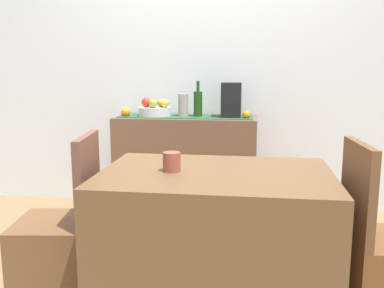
{
  "coord_description": "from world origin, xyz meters",
  "views": [
    {
      "loc": [
        0.4,
        -2.61,
        1.24
      ],
      "look_at": [
        -0.01,
        0.34,
        0.7
      ],
      "focal_mm": 40.39,
      "sensor_mm": 36.0,
      "label": 1
    }
  ],
  "objects": [
    {
      "name": "ground_plane",
      "position": [
        0.0,
        0.0,
        -0.01
      ],
      "size": [
        6.4,
        6.4,
        0.02
      ],
      "primitive_type": "cube",
      "color": "olive",
      "rests_on": "ground"
    },
    {
      "name": "room_wall_rear",
      "position": [
        0.0,
        1.18,
        1.35
      ],
      "size": [
        6.4,
        0.06,
        2.7
      ],
      "primitive_type": "cube",
      "color": "silver",
      "rests_on": "ground"
    },
    {
      "name": "sideboard_console",
      "position": [
        -0.14,
        0.92,
        0.41
      ],
      "size": [
        1.17,
        0.42,
        0.83
      ],
      "primitive_type": "cube",
      "color": "brown",
      "rests_on": "ground"
    },
    {
      "name": "table_runner",
      "position": [
        -0.14,
        0.92,
        0.83
      ],
      "size": [
        1.1,
        0.32,
        0.01
      ],
      "primitive_type": "cube",
      "color": "#235130",
      "rests_on": "sideboard_console"
    },
    {
      "name": "fruit_bowl",
      "position": [
        -0.4,
        0.92,
        0.87
      ],
      "size": [
        0.27,
        0.27,
        0.07
      ],
      "primitive_type": "cylinder",
      "color": "silver",
      "rests_on": "table_runner"
    },
    {
      "name": "apple_right",
      "position": [
        -0.36,
        0.95,
        0.94
      ],
      "size": [
        0.06,
        0.06,
        0.06
      ],
      "primitive_type": "sphere",
      "color": "#8FA12E",
      "rests_on": "fruit_bowl"
    },
    {
      "name": "apple_rear",
      "position": [
        -0.41,
        0.88,
        0.94
      ],
      "size": [
        0.07,
        0.07,
        0.07
      ],
      "primitive_type": "sphere",
      "color": "olive",
      "rests_on": "fruit_bowl"
    },
    {
      "name": "apple_front",
      "position": [
        -0.32,
        0.9,
        0.94
      ],
      "size": [
        0.07,
        0.07,
        0.07
      ],
      "primitive_type": "sphere",
      "color": "gold",
      "rests_on": "fruit_bowl"
    },
    {
      "name": "apple_upper",
      "position": [
        -0.48,
        0.92,
        0.94
      ],
      "size": [
        0.08,
        0.08,
        0.08
      ],
      "primitive_type": "sphere",
      "color": "red",
      "rests_on": "fruit_bowl"
    },
    {
      "name": "apple_left",
      "position": [
        -0.44,
        0.99,
        0.94
      ],
      "size": [
        0.07,
        0.07,
        0.07
      ],
      "primitive_type": "sphere",
      "color": "#B5332C",
      "rests_on": "fruit_bowl"
    },
    {
      "name": "wine_bottle",
      "position": [
        -0.04,
        0.92,
        0.94
      ],
      "size": [
        0.07,
        0.07,
        0.3
      ],
      "color": "#1D4114",
      "rests_on": "sideboard_console"
    },
    {
      "name": "coffee_maker",
      "position": [
        0.23,
        0.92,
        0.97
      ],
      "size": [
        0.16,
        0.18,
        0.28
      ],
      "primitive_type": "cube",
      "color": "black",
      "rests_on": "sideboard_console"
    },
    {
      "name": "ceramic_vase",
      "position": [
        -0.16,
        0.92,
        0.92
      ],
      "size": [
        0.08,
        0.08,
        0.19
      ],
      "primitive_type": "cylinder",
      "color": "gray",
      "rests_on": "sideboard_console"
    },
    {
      "name": "orange_loose_end",
      "position": [
        0.36,
        0.85,
        0.86
      ],
      "size": [
        0.07,
        0.07,
        0.07
      ],
      "primitive_type": "sphere",
      "color": "orange",
      "rests_on": "sideboard_console"
    },
    {
      "name": "orange_loose_near_bowl",
      "position": [
        -0.64,
        0.86,
        0.87
      ],
      "size": [
        0.08,
        0.08,
        0.08
      ],
      "primitive_type": "sphere",
      "color": "orange",
      "rests_on": "sideboard_console"
    },
    {
      "name": "dining_table",
      "position": [
        0.24,
        -0.6,
        0.37
      ],
      "size": [
        1.11,
        0.78,
        0.74
      ],
      "primitive_type": "cube",
      "color": "brown",
      "rests_on": "ground"
    },
    {
      "name": "coffee_cup",
      "position": [
        0.02,
        -0.61,
        0.79
      ],
      "size": [
        0.09,
        0.09,
        0.09
      ],
      "primitive_type": "cylinder",
      "color": "brown",
      "rests_on": "dining_table"
    },
    {
      "name": "chair_near_window",
      "position": [
        -0.58,
        -0.59,
        0.27
      ],
      "size": [
        0.45,
        0.45,
        0.9
      ],
      "color": "brown",
      "rests_on": "ground"
    }
  ]
}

